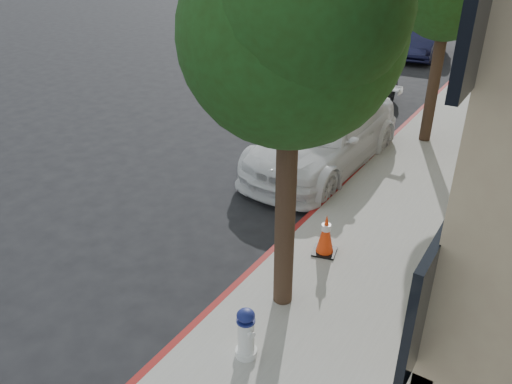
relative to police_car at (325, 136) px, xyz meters
The scene contains 9 objects.
ground 3.52m from the police_car, 108.73° to the right, with size 120.00×120.00×0.00m, color black.
sidewalk 7.24m from the police_car, 69.69° to the left, with size 3.20×50.00×0.15m, color gray.
curb_strip 6.86m from the police_car, 81.91° to the left, with size 0.12×50.00×0.15m, color maroon.
tree_near 6.56m from the police_car, 70.82° to the right, with size 2.92×2.82×5.62m.
police_car is the anchor object (origin of this frame).
parked_car_mid 4.47m from the police_car, 102.02° to the left, with size 1.72×4.29×1.46m, color black.
parked_car_far 13.47m from the police_car, 96.15° to the left, with size 1.63×4.67×1.54m, color #161738.
fire_hydrant 6.83m from the police_car, 73.35° to the right, with size 0.34×0.31×0.80m.
traffic_cone 4.14m from the police_car, 64.06° to the right, with size 0.49×0.49×0.78m.
Camera 1 is at (5.87, -7.48, 5.41)m, focal length 35.00 mm.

